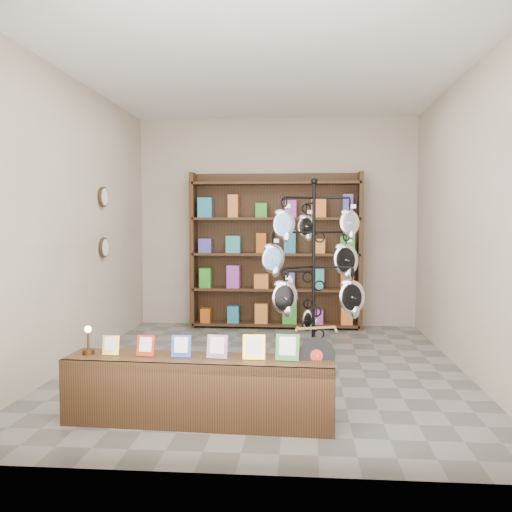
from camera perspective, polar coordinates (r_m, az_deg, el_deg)
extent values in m
plane|color=slate|center=(5.99, 0.86, -11.11)|extent=(5.00, 5.00, 0.00)
plane|color=#C3B19D|center=(8.30, 2.08, 3.39)|extent=(4.00, 0.00, 4.00)
plane|color=#C3B19D|center=(3.31, -2.16, 3.40)|extent=(4.00, 0.00, 4.00)
plane|color=#C3B19D|center=(6.27, -17.73, 3.23)|extent=(0.00, 5.00, 5.00)
plane|color=#C3B19D|center=(6.00, 20.32, 3.18)|extent=(0.00, 5.00, 5.00)
plane|color=white|center=(5.99, 0.88, 17.89)|extent=(5.00, 5.00, 0.00)
cylinder|color=black|center=(5.37, 5.71, -12.71)|extent=(0.47, 0.47, 0.03)
cylinder|color=black|center=(5.19, 5.77, -2.99)|extent=(0.04, 0.04, 1.85)
sphere|color=black|center=(5.17, 5.84, 7.45)|extent=(0.06, 0.06, 0.06)
ellipsoid|color=silver|center=(5.42, 5.20, -6.38)|extent=(0.10, 0.06, 0.19)
cube|color=tan|center=(4.98, 6.04, -7.16)|extent=(0.34, 0.13, 0.04)
cube|color=black|center=(4.39, -5.67, -13.21)|extent=(2.03, 0.50, 0.49)
cube|color=yellow|center=(4.51, -14.29, -8.65)|extent=(0.13, 0.05, 0.15)
cube|color=#B4230E|center=(4.42, -10.95, -8.80)|extent=(0.14, 0.06, 0.16)
cube|color=#263FA5|center=(4.34, -7.48, -8.93)|extent=(0.15, 0.06, 0.16)
cube|color=#E54C33|center=(4.28, -3.89, -9.03)|extent=(0.16, 0.06, 0.17)
cube|color=yellow|center=(4.23, -0.20, -9.09)|extent=(0.17, 0.06, 0.18)
cube|color=#337233|center=(4.21, 3.17, -9.11)|extent=(0.18, 0.07, 0.19)
cylinder|color=black|center=(4.26, 6.08, -9.89)|extent=(0.28, 0.08, 0.27)
cylinder|color=#B4230E|center=(4.25, 6.08, -9.90)|extent=(0.09, 0.03, 0.09)
cylinder|color=#442913|center=(4.59, -16.42, -9.17)|extent=(0.09, 0.09, 0.04)
cylinder|color=#442913|center=(4.58, -16.44, -8.16)|extent=(0.02, 0.02, 0.13)
sphere|color=#FFBF59|center=(4.56, -16.46, -7.04)|extent=(0.05, 0.05, 0.05)
cube|color=black|center=(8.25, 2.05, 0.61)|extent=(2.40, 0.04, 2.20)
cube|color=black|center=(8.23, -6.24, 0.58)|extent=(0.06, 0.36, 2.20)
cube|color=black|center=(8.11, 10.35, 0.51)|extent=(0.06, 0.36, 2.20)
cube|color=black|center=(8.20, 1.98, -6.79)|extent=(2.36, 0.36, 0.04)
cube|color=black|center=(8.13, 1.99, -3.32)|extent=(2.36, 0.36, 0.03)
cube|color=black|center=(8.09, 1.99, 0.20)|extent=(2.36, 0.36, 0.04)
cube|color=black|center=(8.08, 2.00, 3.74)|extent=(2.36, 0.36, 0.04)
cube|color=black|center=(8.09, 2.01, 7.28)|extent=(2.36, 0.36, 0.04)
cylinder|color=black|center=(7.01, -15.02, 5.73)|extent=(0.03, 0.24, 0.24)
cylinder|color=black|center=(7.01, -14.95, 0.82)|extent=(0.03, 0.24, 0.24)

